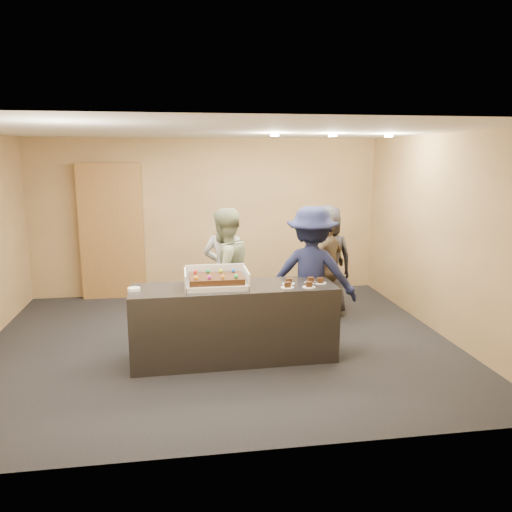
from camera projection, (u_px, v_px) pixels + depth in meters
The scene contains 17 objects.
room at pixel (219, 241), 6.27m from camera, with size 6.04×6.00×2.70m.
serving_counter at pixel (234, 323), 5.93m from camera, with size 2.40×0.70×0.90m, color black.
storage_cabinet at pixel (112, 232), 8.41m from camera, with size 1.04×0.15×2.29m, color brown.
cake_box at pixel (216, 282), 5.83m from camera, with size 0.73×0.51×0.22m.
sheet_cake at pixel (216, 279), 5.79m from camera, with size 0.63×0.43×0.12m.
plate_stack at pixel (134, 289), 5.64m from camera, with size 0.14×0.14×0.04m, color white.
slice_a at pixel (287, 286), 5.77m from camera, with size 0.15×0.15×0.07m.
slice_b at pixel (289, 282), 5.94m from camera, with size 0.15×0.15×0.07m.
slice_c at pixel (309, 285), 5.79m from camera, with size 0.15×0.15×0.07m.
slice_d at pixel (311, 281), 6.00m from camera, with size 0.15×0.15×0.07m.
slice_e at pixel (320, 281), 5.97m from camera, with size 0.15×0.15×0.07m.
person_server_grey at pixel (225, 272), 6.80m from camera, with size 0.62×0.40×1.69m, color #A8A8AD.
person_sage_man at pixel (224, 273), 6.62m from camera, with size 0.84×0.66×1.73m, color gray.
person_navy_man at pixel (312, 275), 6.44m from camera, with size 1.15×0.66×1.78m, color #171C3E.
person_brown_extra at pixel (326, 269), 7.26m from camera, with size 0.92×0.38×1.57m, color brown.
person_dark_suit at pixel (326, 261), 7.52m from camera, with size 0.83×0.54×1.69m, color black.
ceiling_spotlights at pixel (333, 135), 6.74m from camera, with size 1.72×0.12×0.03m.
Camera 1 is at (-0.48, -6.19, 2.40)m, focal length 35.00 mm.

